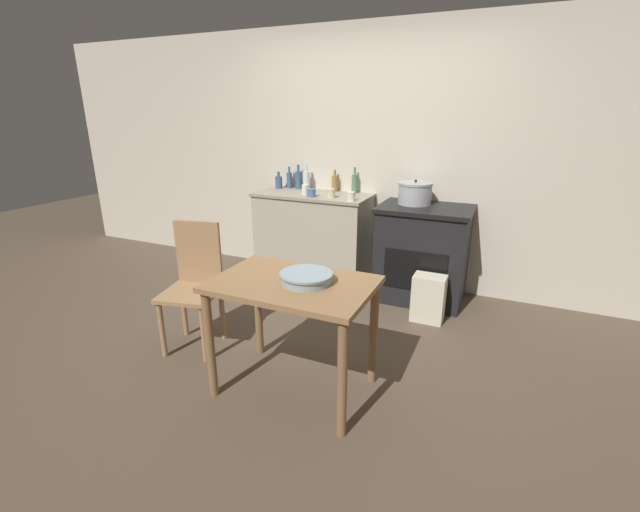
{
  "coord_description": "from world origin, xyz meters",
  "views": [
    {
      "loc": [
        1.37,
        -2.66,
        1.75
      ],
      "look_at": [
        0.0,
        0.38,
        0.61
      ],
      "focal_mm": 24.0,
      "sensor_mm": 36.0,
      "label": 1
    }
  ],
  "objects_px": {
    "bottle_far_left": "(289,180)",
    "cup_far_right": "(331,193)",
    "bottle_left": "(298,180)",
    "cup_end_right": "(305,189)",
    "bottle_center": "(335,183)",
    "chair": "(194,283)",
    "bottle_mid_left": "(279,182)",
    "stock_pot": "(415,193)",
    "cup_mid_right": "(351,196)",
    "bottle_center_left": "(306,180)",
    "flour_sack": "(428,298)",
    "bottle_center_right": "(354,183)",
    "cup_right": "(311,193)",
    "stove": "(422,253)",
    "mixing_bowl_large": "(306,277)",
    "work_table": "(293,300)"
  },
  "relations": [
    {
      "from": "bottle_far_left",
      "to": "cup_far_right",
      "type": "relative_size",
      "value": 2.71
    },
    {
      "from": "bottle_left",
      "to": "cup_end_right",
      "type": "height_order",
      "value": "bottle_left"
    },
    {
      "from": "bottle_center",
      "to": "bottle_left",
      "type": "bearing_deg",
      "value": -177.83
    },
    {
      "from": "chair",
      "to": "bottle_mid_left",
      "type": "relative_size",
      "value": 5.37
    },
    {
      "from": "stock_pot",
      "to": "cup_mid_right",
      "type": "relative_size",
      "value": 3.77
    },
    {
      "from": "cup_far_right",
      "to": "bottle_center_left",
      "type": "bearing_deg",
      "value": 144.64
    },
    {
      "from": "chair",
      "to": "cup_end_right",
      "type": "bearing_deg",
      "value": 70.13
    },
    {
      "from": "flour_sack",
      "to": "bottle_center_right",
      "type": "height_order",
      "value": "bottle_center_right"
    },
    {
      "from": "bottle_center_left",
      "to": "cup_far_right",
      "type": "xyz_separation_m",
      "value": [
        0.41,
        -0.29,
        -0.06
      ]
    },
    {
      "from": "chair",
      "to": "bottle_center_right",
      "type": "xyz_separation_m",
      "value": [
        0.62,
        1.8,
        0.53
      ]
    },
    {
      "from": "bottle_center_right",
      "to": "bottle_center_left",
      "type": "bearing_deg",
      "value": -175.92
    },
    {
      "from": "flour_sack",
      "to": "bottle_center",
      "type": "relative_size",
      "value": 1.83
    },
    {
      "from": "bottle_left",
      "to": "cup_right",
      "type": "xyz_separation_m",
      "value": [
        0.32,
        -0.36,
        -0.06
      ]
    },
    {
      "from": "bottle_mid_left",
      "to": "bottle_center_right",
      "type": "bearing_deg",
      "value": 5.04
    },
    {
      "from": "bottle_center_left",
      "to": "stove",
      "type": "bearing_deg",
      "value": -8.27
    },
    {
      "from": "mixing_bowl_large",
      "to": "flour_sack",
      "type": "bearing_deg",
      "value": 68.07
    },
    {
      "from": "stock_pot",
      "to": "bottle_mid_left",
      "type": "bearing_deg",
      "value": 176.57
    },
    {
      "from": "bottle_center",
      "to": "cup_far_right",
      "type": "height_order",
      "value": "bottle_center"
    },
    {
      "from": "flour_sack",
      "to": "bottle_mid_left",
      "type": "distance_m",
      "value": 2.06
    },
    {
      "from": "cup_right",
      "to": "mixing_bowl_large",
      "type": "bearing_deg",
      "value": -65.56
    },
    {
      "from": "bottle_left",
      "to": "bottle_center_left",
      "type": "height_order",
      "value": "bottle_center_left"
    },
    {
      "from": "chair",
      "to": "cup_end_right",
      "type": "height_order",
      "value": "cup_end_right"
    },
    {
      "from": "cup_far_right",
      "to": "stove",
      "type": "bearing_deg",
      "value": 6.24
    },
    {
      "from": "work_table",
      "to": "bottle_center_right",
      "type": "height_order",
      "value": "bottle_center_right"
    },
    {
      "from": "bottle_center_left",
      "to": "cup_mid_right",
      "type": "height_order",
      "value": "bottle_center_left"
    },
    {
      "from": "bottle_far_left",
      "to": "bottle_center_left",
      "type": "height_order",
      "value": "bottle_center_left"
    },
    {
      "from": "mixing_bowl_large",
      "to": "cup_mid_right",
      "type": "bearing_deg",
      "value": 101.05
    },
    {
      "from": "work_table",
      "to": "cup_mid_right",
      "type": "xyz_separation_m",
      "value": [
        -0.23,
        1.62,
        0.35
      ]
    },
    {
      "from": "stock_pot",
      "to": "bottle_center",
      "type": "distance_m",
      "value": 0.9
    },
    {
      "from": "flour_sack",
      "to": "cup_far_right",
      "type": "xyz_separation_m",
      "value": [
        -1.07,
        0.35,
        0.77
      ]
    },
    {
      "from": "work_table",
      "to": "cup_end_right",
      "type": "relative_size",
      "value": 10.26
    },
    {
      "from": "bottle_left",
      "to": "bottle_center_right",
      "type": "relative_size",
      "value": 0.98
    },
    {
      "from": "bottle_center_left",
      "to": "cup_right",
      "type": "height_order",
      "value": "bottle_center_left"
    },
    {
      "from": "stock_pot",
      "to": "bottle_center_right",
      "type": "height_order",
      "value": "bottle_center_right"
    },
    {
      "from": "work_table",
      "to": "bottle_left",
      "type": "relative_size",
      "value": 3.82
    },
    {
      "from": "bottle_center",
      "to": "cup_right",
      "type": "bearing_deg",
      "value": -104.58
    },
    {
      "from": "bottle_mid_left",
      "to": "cup_end_right",
      "type": "bearing_deg",
      "value": -24.5
    },
    {
      "from": "stove",
      "to": "bottle_left",
      "type": "height_order",
      "value": "bottle_left"
    },
    {
      "from": "stove",
      "to": "bottle_far_left",
      "type": "bearing_deg",
      "value": 172.02
    },
    {
      "from": "bottle_far_left",
      "to": "cup_right",
      "type": "xyz_separation_m",
      "value": [
        0.43,
        -0.35,
        -0.05
      ]
    },
    {
      "from": "work_table",
      "to": "cup_right",
      "type": "distance_m",
      "value": 1.81
    },
    {
      "from": "bottle_far_left",
      "to": "cup_right",
      "type": "distance_m",
      "value": 0.56
    },
    {
      "from": "stove",
      "to": "bottle_center",
      "type": "distance_m",
      "value": 1.18
    },
    {
      "from": "bottle_left",
      "to": "mixing_bowl_large",
      "type": "bearing_deg",
      "value": -61.86
    },
    {
      "from": "mixing_bowl_large",
      "to": "cup_mid_right",
      "type": "height_order",
      "value": "cup_mid_right"
    },
    {
      "from": "cup_far_right",
      "to": "bottle_left",
      "type": "bearing_deg",
      "value": 148.35
    },
    {
      "from": "work_table",
      "to": "stove",
      "type": "bearing_deg",
      "value": 75.96
    },
    {
      "from": "chair",
      "to": "cup_mid_right",
      "type": "height_order",
      "value": "cup_mid_right"
    },
    {
      "from": "flour_sack",
      "to": "bottle_center",
      "type": "distance_m",
      "value": 1.58
    },
    {
      "from": "stock_pot",
      "to": "mixing_bowl_large",
      "type": "height_order",
      "value": "stock_pot"
    }
  ]
}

